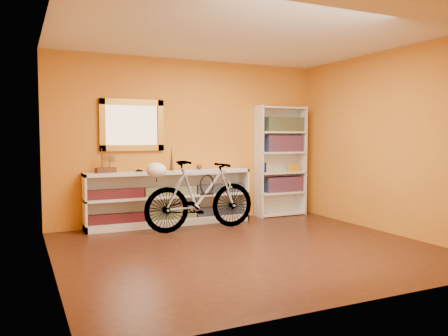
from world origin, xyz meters
name	(u,v)px	position (x,y,z in m)	size (l,w,h in m)	color
floor	(248,249)	(0.00, 0.00, -0.01)	(4.50, 4.00, 0.01)	black
ceiling	(249,33)	(0.00, 0.00, 2.60)	(4.50, 4.00, 0.01)	silver
back_wall	(190,141)	(0.00, 2.00, 1.30)	(4.50, 0.01, 2.60)	#C4751D
left_wall	(49,144)	(-2.25, 0.00, 1.30)	(0.01, 4.00, 2.60)	#C4751D
right_wall	(388,142)	(2.25, 0.00, 1.30)	(0.01, 4.00, 2.60)	#C4751D
gilt_mirror	(132,125)	(-0.95, 1.97, 1.55)	(0.98, 0.06, 0.78)	brown
wall_socket	(240,202)	(0.90, 1.99, 0.25)	(0.09, 0.01, 0.09)	silver
console_unit	(170,198)	(-0.40, 1.81, 0.42)	(2.60, 0.35, 0.85)	silver
cd_row_lower	(171,214)	(-0.40, 1.79, 0.17)	(2.50, 0.13, 0.14)	black
cd_row_upper	(171,191)	(-0.40, 1.79, 0.54)	(2.50, 0.13, 0.14)	navy
model_ship	(106,160)	(-1.38, 1.81, 1.03)	(0.30, 0.11, 0.36)	#401F12
toy_car	(139,172)	(-0.89, 1.81, 0.85)	(0.00, 0.00, 0.00)	black
bronze_ornament	(172,159)	(-0.38, 1.81, 1.04)	(0.06, 0.06, 0.37)	#55361D
decorative_orb	(199,167)	(0.08, 1.81, 0.89)	(0.08, 0.08, 0.08)	#55361D
bookcase	(281,161)	(1.61, 1.84, 0.95)	(0.90, 0.30, 1.90)	silver
book_row_a	(283,184)	(1.66, 1.84, 0.55)	(0.70, 0.22, 0.26)	maroon
book_row_b	(283,144)	(1.66, 1.84, 1.25)	(0.70, 0.22, 0.28)	maroon
book_row_c	(283,124)	(1.66, 1.84, 1.59)	(0.70, 0.22, 0.25)	#163E4F
travel_mug	(264,167)	(1.28, 1.82, 0.85)	(0.08, 0.08, 0.17)	#162B99
red_tin	(270,127)	(1.41, 1.87, 1.55)	(0.13, 0.13, 0.17)	maroon
yellow_bag	(294,167)	(1.86, 1.80, 0.84)	(0.18, 0.12, 0.14)	gold
bicycle	(201,195)	(-0.12, 1.27, 0.52)	(1.76, 0.45, 1.03)	silver
helmet	(156,170)	(-0.79, 1.25, 0.91)	(0.29, 0.27, 0.22)	white
u_lock	(207,184)	(-0.01, 1.27, 0.67)	(0.23, 0.23, 0.02)	black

